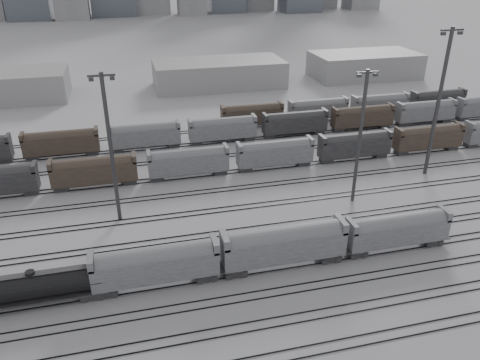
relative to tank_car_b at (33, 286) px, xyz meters
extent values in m
plane|color=silver|center=(32.24, -1.00, -2.72)|extent=(900.00, 900.00, 0.00)
cube|color=black|center=(32.24, -15.72, -2.64)|extent=(220.00, 0.07, 0.16)
cube|color=black|center=(32.24, -14.28, -2.64)|extent=(220.00, 0.07, 0.16)
cube|color=black|center=(32.24, -10.72, -2.64)|extent=(220.00, 0.07, 0.16)
cube|color=black|center=(32.24, -9.28, -2.64)|extent=(220.00, 0.07, 0.16)
cube|color=black|center=(32.24, -5.72, -2.64)|extent=(220.00, 0.07, 0.16)
cube|color=black|center=(32.24, -4.28, -2.64)|extent=(220.00, 0.07, 0.16)
cube|color=black|center=(32.24, -0.72, -2.64)|extent=(220.00, 0.07, 0.16)
cube|color=black|center=(32.24, 0.72, -2.64)|extent=(220.00, 0.07, 0.16)
cube|color=black|center=(32.24, 4.28, -2.64)|extent=(220.00, 0.07, 0.16)
cube|color=black|center=(32.24, 5.72, -2.64)|extent=(220.00, 0.07, 0.16)
cube|color=black|center=(32.24, 9.28, -2.64)|extent=(220.00, 0.07, 0.16)
cube|color=black|center=(32.24, 10.72, -2.64)|extent=(220.00, 0.07, 0.16)
cube|color=black|center=(32.24, 16.28, -2.64)|extent=(220.00, 0.07, 0.16)
cube|color=black|center=(32.24, 17.72, -2.64)|extent=(220.00, 0.07, 0.16)
cube|color=black|center=(32.24, 23.28, -2.64)|extent=(220.00, 0.07, 0.16)
cube|color=black|center=(32.24, 24.72, -2.64)|extent=(220.00, 0.07, 0.16)
cube|color=black|center=(32.24, 30.28, -2.64)|extent=(220.00, 0.07, 0.16)
cube|color=black|center=(32.24, 31.72, -2.64)|extent=(220.00, 0.07, 0.16)
cube|color=black|center=(32.24, 38.28, -2.64)|extent=(220.00, 0.07, 0.16)
cube|color=black|center=(32.24, 39.72, -2.64)|extent=(220.00, 0.07, 0.16)
cube|color=black|center=(32.24, 46.28, -2.64)|extent=(220.00, 0.07, 0.16)
cube|color=black|center=(32.24, 47.72, -2.64)|extent=(220.00, 0.07, 0.16)
cube|color=black|center=(32.24, 54.28, -2.64)|extent=(220.00, 0.07, 0.16)
cube|color=black|center=(32.24, 55.72, -2.64)|extent=(220.00, 0.07, 0.16)
cube|color=black|center=(6.56, 0.00, -2.12)|extent=(2.84, 2.30, 0.77)
cube|color=black|center=(0.00, 0.00, -1.57)|extent=(16.94, 2.95, 0.27)
cylinder|color=black|center=(0.00, 0.00, 0.18)|extent=(15.85, 3.17, 3.17)
sphere|color=black|center=(7.93, 0.00, 0.18)|extent=(3.17, 3.17, 3.17)
cylinder|color=black|center=(0.00, 0.00, 1.93)|extent=(1.09, 1.09, 0.55)
cube|color=black|center=(0.00, 0.00, 1.82)|extent=(15.31, 0.98, 0.07)
cube|color=black|center=(8.18, 0.00, -2.14)|extent=(2.74, 2.21, 0.74)
cube|color=black|center=(20.81, 0.00, -2.14)|extent=(2.74, 2.21, 0.74)
cube|color=gray|center=(14.50, 0.00, 0.33)|extent=(15.78, 3.16, 3.37)
cylinder|color=gray|center=(14.50, 0.00, 1.59)|extent=(14.31, 3.05, 3.05)
cube|color=gray|center=(6.92, 0.00, 2.44)|extent=(0.74, 3.16, 1.47)
cube|color=gray|center=(22.07, 0.00, 2.44)|extent=(0.74, 3.16, 1.47)
cone|color=black|center=(14.50, 0.00, -1.72)|extent=(2.53, 2.53, 0.95)
cube|color=black|center=(24.72, 0.00, -2.10)|extent=(2.91, 2.35, 0.78)
cube|color=black|center=(38.13, 0.00, -2.10)|extent=(2.91, 2.35, 0.78)
cube|color=gray|center=(31.42, 0.00, 0.52)|extent=(16.76, 3.35, 3.58)
cylinder|color=gray|center=(31.42, 0.00, 1.86)|extent=(15.20, 3.24, 3.24)
cube|color=gray|center=(23.38, 0.00, 2.76)|extent=(0.78, 3.35, 1.56)
cube|color=gray|center=(39.47, 0.00, 2.76)|extent=(0.78, 3.35, 1.56)
cone|color=black|center=(31.42, 0.00, -1.66)|extent=(2.68, 2.68, 1.01)
cube|color=black|center=(42.30, 0.00, -2.17)|extent=(2.60, 2.10, 0.70)
cube|color=black|center=(54.32, 0.00, -2.17)|extent=(2.60, 2.10, 0.70)
cube|color=gray|center=(48.31, 0.00, 0.18)|extent=(15.02, 3.00, 3.20)
cylinder|color=gray|center=(48.31, 0.00, 1.39)|extent=(13.62, 2.90, 2.90)
cube|color=gray|center=(41.10, 0.00, 2.19)|extent=(0.70, 3.00, 1.40)
cube|color=gray|center=(55.52, 0.00, 2.19)|extent=(0.70, 3.00, 1.40)
cone|color=black|center=(48.31, 0.00, -1.77)|extent=(2.40, 2.40, 0.90)
cylinder|color=#38383B|center=(10.17, 18.09, 9.07)|extent=(0.60, 0.60, 23.58)
cube|color=#38383B|center=(10.17, 18.09, 20.38)|extent=(3.77, 0.28, 0.28)
cube|color=#38383B|center=(8.76, 18.09, 19.91)|extent=(0.66, 0.47, 0.47)
cube|color=#38383B|center=(11.58, 18.09, 19.91)|extent=(0.66, 0.47, 0.47)
cylinder|color=#38383B|center=(49.02, 14.72, 8.55)|extent=(0.58, 0.58, 22.54)
cube|color=#38383B|center=(49.02, 14.72, 19.37)|extent=(3.61, 0.27, 0.27)
cube|color=#38383B|center=(47.67, 14.72, 18.92)|extent=(0.63, 0.45, 0.45)
cube|color=#38383B|center=(50.37, 14.72, 18.92)|extent=(0.63, 0.45, 0.45)
cylinder|color=#38383B|center=(67.51, 21.30, 10.88)|extent=(0.70, 0.70, 27.20)
cube|color=#38383B|center=(67.51, 21.30, 23.93)|extent=(4.35, 0.33, 0.33)
cube|color=#38383B|center=(65.88, 21.30, 23.39)|extent=(0.76, 0.54, 0.54)
cube|color=#38383B|center=(69.15, 21.30, 23.39)|extent=(0.76, 0.54, 0.54)
cube|color=#483A2D|center=(6.24, 31.00, 0.08)|extent=(15.00, 3.00, 5.60)
cube|color=gray|center=(23.24, 31.00, 0.08)|extent=(15.00, 3.00, 5.60)
cube|color=gray|center=(40.24, 31.00, 0.08)|extent=(15.00, 3.00, 5.60)
cube|color=black|center=(57.24, 31.00, 0.08)|extent=(15.00, 3.00, 5.60)
cube|color=#483A2D|center=(74.24, 31.00, 0.08)|extent=(15.00, 3.00, 5.60)
cube|color=#483A2D|center=(-0.76, 47.00, 0.08)|extent=(15.00, 3.00, 5.60)
cube|color=gray|center=(16.24, 47.00, 0.08)|extent=(15.00, 3.00, 5.60)
cube|color=gray|center=(33.24, 47.00, 0.08)|extent=(15.00, 3.00, 5.60)
cube|color=black|center=(50.24, 47.00, 0.08)|extent=(15.00, 3.00, 5.60)
cube|color=#483A2D|center=(67.24, 47.00, 0.08)|extent=(15.00, 3.00, 5.60)
cube|color=gray|center=(84.24, 47.00, 0.08)|extent=(15.00, 3.00, 5.60)
cube|color=#483A2D|center=(42.24, 55.00, 0.08)|extent=(15.00, 3.00, 5.60)
cube|color=gray|center=(59.24, 55.00, 0.08)|extent=(15.00, 3.00, 5.60)
cube|color=gray|center=(76.24, 55.00, 0.08)|extent=(15.00, 3.00, 5.60)
cube|color=black|center=(93.24, 55.00, 0.08)|extent=(15.00, 3.00, 5.60)
cube|color=gray|center=(42.24, 94.00, 1.28)|extent=(40.00, 18.00, 8.00)
cube|color=gray|center=(92.24, 94.00, 1.28)|extent=(35.00, 18.00, 8.00)
camera|label=1|loc=(13.09, -48.93, 35.94)|focal=35.00mm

